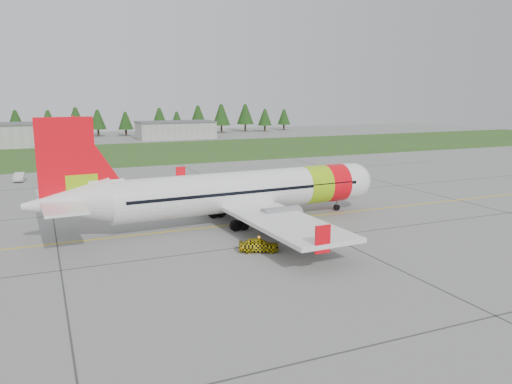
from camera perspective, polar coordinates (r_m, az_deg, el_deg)
name	(u,v)px	position (r m, az deg, el deg)	size (l,w,h in m)	color
ground	(235,248)	(46.10, -2.36, -6.42)	(320.00, 320.00, 0.00)	gray
aircraft	(237,192)	(54.42, -2.16, 0.00)	(39.16, 36.05, 11.86)	white
follow_me_car	(259,232)	(44.56, 0.34, -4.58)	(1.47, 1.24, 3.65)	yellow
service_van	(19,168)	(89.89, -25.49, 2.48)	(1.50, 1.41, 4.29)	silver
grass_strip	(112,154)	(124.82, -16.14, 4.23)	(320.00, 50.00, 0.03)	#30561E
taxi_guideline	(208,227)	(53.34, -5.48, -4.02)	(120.00, 0.25, 0.02)	gold
hangar_east	(176,130)	(164.58, -9.17, 6.96)	(24.00, 12.00, 5.20)	#A8A8A3
treeline	(88,122)	(179.96, -18.62, 7.63)	(160.00, 8.00, 10.00)	#1C3F14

